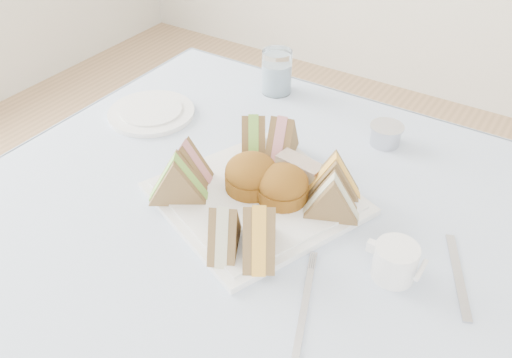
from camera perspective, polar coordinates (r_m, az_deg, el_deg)
The scene contains 20 objects.
table at distance 1.22m, azimuth -1.27°, elevation -17.70°, with size 0.90×0.90×0.74m, color brown.
tablecloth at distance 0.93m, azimuth -1.59°, elevation -4.60°, with size 1.02×1.02×0.01m, color silver.
serving_plate at distance 0.97m, azimuth 0.00°, elevation -2.06°, with size 0.31×0.31×0.01m, color white.
sandwich_fl_a at distance 0.98m, azimuth -7.39°, elevation 1.94°, with size 0.09×0.04×0.08m, color brown, non-canonical shape.
sandwich_fl_b at distance 0.94m, azimuth -8.31°, elevation 0.18°, with size 0.10×0.05×0.09m, color brown, non-canonical shape.
sandwich_fr_a at distance 0.83m, azimuth 0.34°, elevation -5.29°, with size 0.10×0.05×0.09m, color brown, non-canonical shape.
sandwich_fr_b at distance 0.84m, azimuth -3.40°, elevation -5.12°, with size 0.09×0.04×0.08m, color brown, non-canonical shape.
sandwich_bl_a at distance 1.05m, azimuth -0.27°, elevation 4.78°, with size 0.10×0.04×0.09m, color brown, non-canonical shape.
sandwich_bl_b at distance 1.04m, azimuth 2.75°, elevation 4.53°, with size 0.10×0.05×0.09m, color brown, non-canonical shape.
sandwich_br_a at distance 0.91m, azimuth 8.03°, elevation -1.74°, with size 0.09×0.04×0.08m, color brown, non-canonical shape.
sandwich_br_b at distance 0.95m, azimuth 8.23°, elevation 0.40°, with size 0.10×0.04×0.09m, color brown, non-canonical shape.
scone_left at distance 0.96m, azimuth -0.49°, elevation 0.51°, with size 0.10×0.10×0.06m, color brown.
scone_right at distance 0.94m, azimuth 2.83°, elevation -0.66°, with size 0.09×0.09×0.06m, color brown.
pastry_slice at distance 0.99m, azimuth 4.63°, elevation 0.98°, with size 0.09×0.04×0.04m, color tan.
side_plate at distance 1.23m, azimuth -10.96°, elevation 6.86°, with size 0.19×0.19×0.01m, color white.
water_glass at distance 1.28m, azimuth 2.20°, elevation 11.20°, with size 0.07×0.07×0.10m, color white.
tea_strainer at distance 1.14m, azimuth 13.49°, elevation 4.46°, with size 0.07×0.07×0.04m, color #AFAEB7.
knife at distance 0.89m, azimuth 20.50°, elevation -9.49°, with size 0.01×0.18×0.00m, color #AFAEB7.
fork at distance 0.79m, azimuth 4.94°, elevation -14.19°, with size 0.01×0.18×0.00m, color #AFAEB7.
creamer_jug at distance 0.85m, azimuth 14.43°, elevation -8.44°, with size 0.07×0.07×0.06m, color white.
Camera 1 is at (0.39, -0.56, 1.37)m, focal length 38.00 mm.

